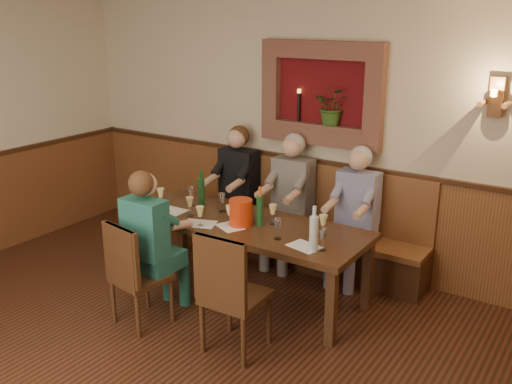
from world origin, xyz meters
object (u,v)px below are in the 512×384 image
Objects in this scene: person_bench_right at (353,228)px; spittoon_bucket at (241,212)px; bench at (293,232)px; person_bench_left at (234,200)px; dining_table at (244,229)px; wine_bottle_green_a at (260,210)px; person_bench_mid at (288,212)px; wine_bottle_green_b at (201,191)px; water_bottle at (314,233)px; chair_near_right at (235,316)px; chair_near_left at (140,294)px; person_chair_front at (154,256)px.

person_bench_right is 5.64× the size of spittoon_bucket.
person_bench_right is at bearing -8.00° from bench.
person_bench_left is at bearing 128.80° from spittoon_bucket.
wine_bottle_green_a is (0.17, 0.01, 0.23)m from dining_table.
bench is 2.07× the size of person_bench_left.
person_bench_left is at bearing 130.79° from dining_table.
person_bench_mid is 0.97m from spittoon_bucket.
water_bottle is (1.50, -0.38, 0.00)m from wine_bottle_green_b.
spittoon_bucket is 0.87m from water_bottle.
spittoon_bucket is at bearing -128.10° from person_bench_right.
spittoon_bucket is 0.68m from wine_bottle_green_b.
spittoon_bucket is at bearing -147.44° from wine_bottle_green_a.
person_bench_mid reaches higher than spittoon_bucket.
person_bench_mid is at bearing -94.93° from bench.
wine_bottle_green_b reaches higher than spittoon_bucket.
person_bench_right is at bearing 48.25° from dining_table.
person_bench_left is 1.22m from spittoon_bucket.
chair_near_right is 1.10m from wine_bottle_green_a.
person_bench_right is 3.55× the size of water_bottle.
person_bench_mid is (0.44, 1.81, 0.32)m from chair_near_left.
person_bench_right is 1.06m from wine_bottle_green_a.
wine_bottle_green_b is (-0.18, 0.91, 0.34)m from person_chair_front.
bench is 8.02× the size of wine_bottle_green_a.
person_bench_mid is at bearing 129.07° from water_bottle.
person_bench_left reaches higher than water_bottle.
wine_bottle_green_b is (-0.79, 0.12, 0.01)m from wine_bottle_green_a.
bench is (0.00, 0.94, -0.35)m from dining_table.
person_bench_mid is (0.71, 0.00, -0.00)m from person_bench_left.
bench is 1.86m from chair_near_right.
wine_bottle_green_b is at bearing -127.46° from bench.
person_bench_left reaches higher than bench.
person_bench_left is at bearing 137.15° from wine_bottle_green_a.
wine_bottle_green_a reaches higher than dining_table.
chair_near_right is 2.64× the size of water_bottle.
wine_bottle_green_b reaches higher than chair_near_left.
person_bench_mid is 0.99m from wine_bottle_green_b.
chair_near_right reaches higher than spittoon_bucket.
person_chair_front is at bearing -119.64° from dining_table.
spittoon_bucket is (0.47, 0.88, 0.59)m from chair_near_left.
person_bench_mid is at bearing 49.02° from wine_bottle_green_b.
person_chair_front is 5.57× the size of spittoon_bucket.
person_bench_right reaches higher than chair_near_left.
dining_table is 1.66× the size of person_bench_left.
water_bottle is (0.88, -1.09, 0.31)m from person_bench_mid.
person_chair_front is (0.00, 0.19, 0.29)m from chair_near_left.
person_bench_left reaches higher than chair_near_left.
person_bench_left is 1.96m from water_bottle.
dining_table is at bearing 117.70° from chair_near_right.
person_bench_left reaches higher than chair_near_right.
person_bench_mid is 3.74× the size of wine_bottle_green_b.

